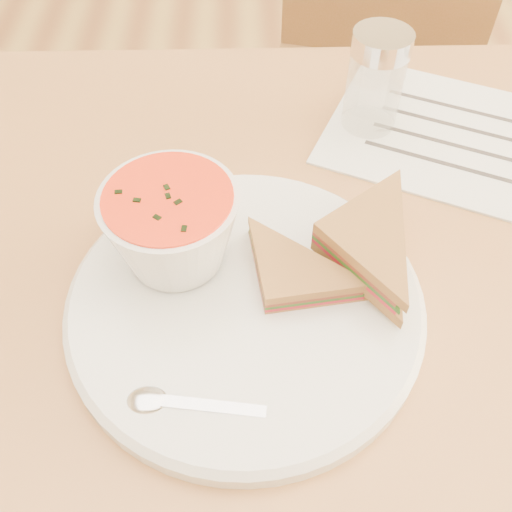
{
  "coord_description": "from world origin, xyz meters",
  "views": [
    {
      "loc": [
        -0.11,
        -0.35,
        1.18
      ],
      "look_at": [
        -0.11,
        -0.05,
        0.8
      ],
      "focal_mm": 40.0,
      "sensor_mm": 36.0,
      "label": 1
    }
  ],
  "objects_px": {
    "soup_bowl": "(173,231)",
    "condiment_shaker": "(375,82)",
    "dining_table": "(327,406)",
    "plate": "(245,304)",
    "chair_far": "(369,104)"
  },
  "relations": [
    {
      "from": "soup_bowl",
      "to": "condiment_shaker",
      "type": "bearing_deg",
      "value": 45.55
    },
    {
      "from": "dining_table",
      "to": "plate",
      "type": "relative_size",
      "value": 3.2
    },
    {
      "from": "dining_table",
      "to": "chair_far",
      "type": "bearing_deg",
      "value": 77.09
    },
    {
      "from": "plate",
      "to": "condiment_shaker",
      "type": "relative_size",
      "value": 2.7
    },
    {
      "from": "dining_table",
      "to": "soup_bowl",
      "type": "xyz_separation_m",
      "value": [
        -0.18,
        -0.03,
        0.43
      ]
    },
    {
      "from": "soup_bowl",
      "to": "dining_table",
      "type": "bearing_deg",
      "value": 8.91
    },
    {
      "from": "condiment_shaker",
      "to": "plate",
      "type": "bearing_deg",
      "value": -119.84
    },
    {
      "from": "dining_table",
      "to": "condiment_shaker",
      "type": "distance_m",
      "value": 0.47
    },
    {
      "from": "chair_far",
      "to": "soup_bowl",
      "type": "relative_size",
      "value": 8.21
    },
    {
      "from": "chair_far",
      "to": "plate",
      "type": "distance_m",
      "value": 0.75
    },
    {
      "from": "dining_table",
      "to": "soup_bowl",
      "type": "height_order",
      "value": "soup_bowl"
    },
    {
      "from": "soup_bowl",
      "to": "condiment_shaker",
      "type": "relative_size",
      "value": 1.02
    },
    {
      "from": "soup_bowl",
      "to": "condiment_shaker",
      "type": "height_order",
      "value": "condiment_shaker"
    },
    {
      "from": "plate",
      "to": "chair_far",
      "type": "bearing_deg",
      "value": 69.07
    },
    {
      "from": "soup_bowl",
      "to": "chair_far",
      "type": "bearing_deg",
      "value": 62.99
    }
  ]
}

